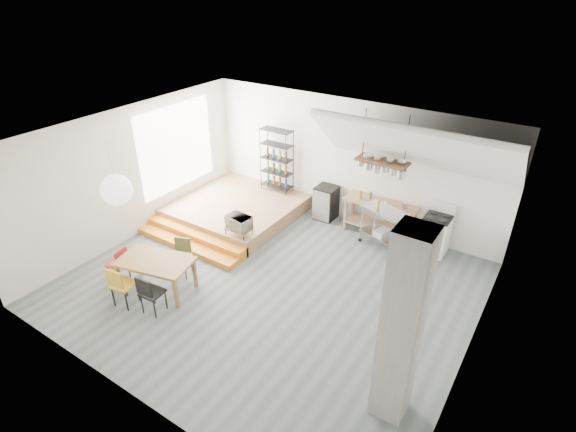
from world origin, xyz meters
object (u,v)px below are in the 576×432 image
Objects in this scene: rolling_cart at (383,223)px; mini_fridge at (326,202)px; stove at (435,234)px; dining_table at (155,264)px.

mini_fridge is at bearing -177.16° from rolling_cart.
stove is 1.05× the size of rolling_cart.
rolling_cart is at bearing -15.40° from mini_fridge.
stove is 1.21m from rolling_cart.
stove is at bearing -0.86° from mini_fridge.
dining_table is 5.22m from rolling_cart.
mini_fridge is at bearing 179.14° from stove.
mini_fridge is at bearing 59.71° from dining_table.
mini_fridge is (1.42, 4.60, -0.19)m from dining_table.
dining_table is 1.83× the size of mini_fridge.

